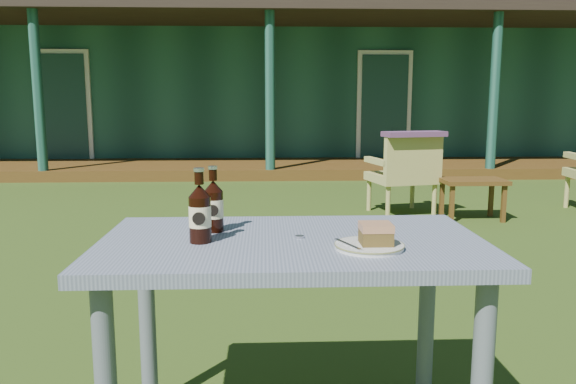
{
  "coord_description": "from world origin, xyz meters",
  "views": [
    {
      "loc": [
        -0.08,
        -3.31,
        1.15
      ],
      "look_at": [
        0.0,
        -1.3,
        0.82
      ],
      "focal_mm": 35.0,
      "sensor_mm": 36.0,
      "label": 1
    }
  ],
  "objects_px": {
    "plate": "(369,246)",
    "cake_slice": "(376,233)",
    "armchair_left": "(405,171)",
    "side_table": "(473,185)",
    "cola_bottle_far": "(200,213)",
    "cafe_table": "(292,270)",
    "cola_bottle_near": "(214,206)"
  },
  "relations": [
    {
      "from": "plate",
      "to": "cake_slice",
      "type": "distance_m",
      "value": 0.04
    },
    {
      "from": "armchair_left",
      "to": "side_table",
      "type": "bearing_deg",
      "value": -22.23
    },
    {
      "from": "side_table",
      "to": "cola_bottle_far",
      "type": "bearing_deg",
      "value": -121.5
    },
    {
      "from": "cafe_table",
      "to": "cola_bottle_near",
      "type": "bearing_deg",
      "value": 156.13
    },
    {
      "from": "plate",
      "to": "armchair_left",
      "type": "height_order",
      "value": "armchair_left"
    },
    {
      "from": "cake_slice",
      "to": "cola_bottle_near",
      "type": "xyz_separation_m",
      "value": [
        -0.49,
        0.24,
        0.04
      ]
    },
    {
      "from": "cola_bottle_far",
      "to": "side_table",
      "type": "height_order",
      "value": "cola_bottle_far"
    },
    {
      "from": "cake_slice",
      "to": "plate",
      "type": "bearing_deg",
      "value": 179.65
    },
    {
      "from": "cake_slice",
      "to": "armchair_left",
      "type": "xyz_separation_m",
      "value": [
        1.09,
        3.96,
        -0.31
      ]
    },
    {
      "from": "plate",
      "to": "cola_bottle_far",
      "type": "bearing_deg",
      "value": 169.07
    },
    {
      "from": "cafe_table",
      "to": "cake_slice",
      "type": "xyz_separation_m",
      "value": [
        0.24,
        -0.13,
        0.15
      ]
    },
    {
      "from": "side_table",
      "to": "armchair_left",
      "type": "bearing_deg",
      "value": 157.77
    },
    {
      "from": "cafe_table",
      "to": "armchair_left",
      "type": "height_order",
      "value": "armchair_left"
    },
    {
      "from": "cake_slice",
      "to": "cafe_table",
      "type": "bearing_deg",
      "value": 151.77
    },
    {
      "from": "cake_slice",
      "to": "side_table",
      "type": "xyz_separation_m",
      "value": [
        1.7,
        3.71,
        -0.42
      ]
    },
    {
      "from": "armchair_left",
      "to": "side_table",
      "type": "xyz_separation_m",
      "value": [
        0.6,
        -0.25,
        -0.11
      ]
    },
    {
      "from": "plate",
      "to": "cake_slice",
      "type": "height_order",
      "value": "cake_slice"
    },
    {
      "from": "cola_bottle_near",
      "to": "side_table",
      "type": "xyz_separation_m",
      "value": [
        2.19,
        3.47,
        -0.47
      ]
    },
    {
      "from": "cola_bottle_near",
      "to": "armchair_left",
      "type": "xyz_separation_m",
      "value": [
        1.58,
        3.72,
        -0.35
      ]
    },
    {
      "from": "cafe_table",
      "to": "side_table",
      "type": "bearing_deg",
      "value": 61.65
    },
    {
      "from": "plate",
      "to": "cola_bottle_far",
      "type": "height_order",
      "value": "cola_bottle_far"
    },
    {
      "from": "plate",
      "to": "cola_bottle_near",
      "type": "height_order",
      "value": "cola_bottle_near"
    },
    {
      "from": "cake_slice",
      "to": "cola_bottle_far",
      "type": "relative_size",
      "value": 0.4
    },
    {
      "from": "cafe_table",
      "to": "armchair_left",
      "type": "bearing_deg",
      "value": 70.86
    },
    {
      "from": "cake_slice",
      "to": "armchair_left",
      "type": "relative_size",
      "value": 0.11
    },
    {
      "from": "cola_bottle_far",
      "to": "armchair_left",
      "type": "bearing_deg",
      "value": 67.35
    },
    {
      "from": "plate",
      "to": "cafe_table",
      "type": "bearing_deg",
      "value": 149.83
    },
    {
      "from": "plate",
      "to": "cake_slice",
      "type": "xyz_separation_m",
      "value": [
        0.02,
        -0.0,
        0.04
      ]
    },
    {
      "from": "cola_bottle_near",
      "to": "armchair_left",
      "type": "distance_m",
      "value": 4.06
    },
    {
      "from": "cafe_table",
      "to": "side_table",
      "type": "xyz_separation_m",
      "value": [
        1.93,
        3.58,
        -0.28
      ]
    },
    {
      "from": "cola_bottle_far",
      "to": "plate",
      "type": "bearing_deg",
      "value": -10.93
    },
    {
      "from": "cake_slice",
      "to": "armchair_left",
      "type": "distance_m",
      "value": 4.12
    }
  ]
}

